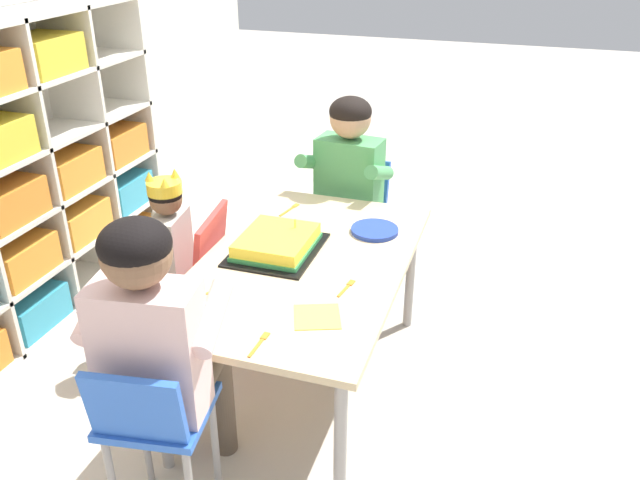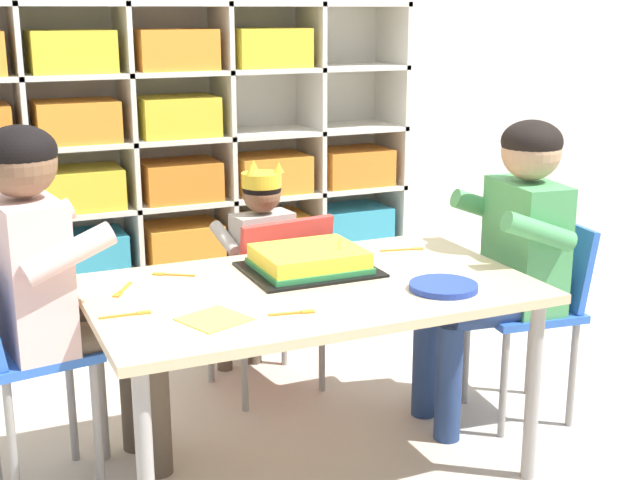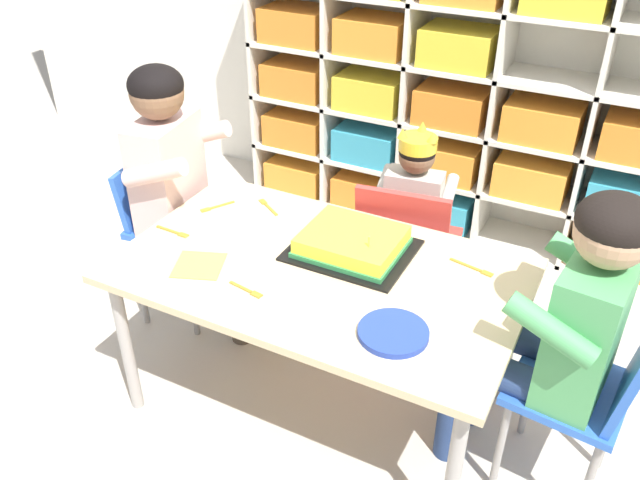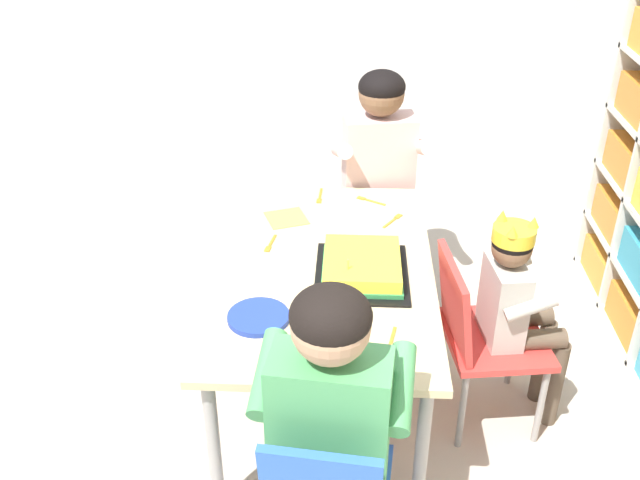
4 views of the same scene
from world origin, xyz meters
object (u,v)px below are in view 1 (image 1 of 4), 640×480
fork_at_table_front_edge (201,296)px  fork_scattered_mid_table (290,209)px  activity_table (304,273)px  fork_beside_plate_stack (347,287)px  guest_at_table_side (344,182)px  classroom_chair_adult_side (153,422)px  fork_near_child_seat (260,343)px  fork_near_cake_tray (203,327)px  adult_helper_seated (158,336)px  child_with_crown (161,243)px  classroom_chair_blue (190,272)px  classroom_chair_guest_side (352,214)px  paper_plate_stack (375,230)px  birthday_cake_on_tray (277,244)px

fork_at_table_front_edge → fork_scattered_mid_table: bearing=29.6°
activity_table → fork_beside_plate_stack: 0.25m
guest_at_table_side → fork_at_table_front_edge: 1.08m
activity_table → guest_at_table_side: (0.72, 0.05, 0.09)m
classroom_chair_adult_side → fork_at_table_front_edge: 0.47m
guest_at_table_side → fork_near_child_seat: size_ratio=7.58×
fork_near_cake_tray → activity_table: bearing=-77.4°
fork_near_cake_tray → adult_helper_seated: bearing=104.4°
fork_at_table_front_edge → guest_at_table_side: bearing=21.8°
child_with_crown → fork_near_cake_tray: bearing=33.0°
fork_beside_plate_stack → guest_at_table_side: bearing=-153.9°
classroom_chair_adult_side → fork_at_table_front_edge: bearing=-91.1°
adult_helper_seated → classroom_chair_blue: bearing=-75.3°
classroom_chair_guest_side → fork_near_child_seat: size_ratio=5.01×
child_with_crown → guest_at_table_side: 0.89m
activity_table → classroom_chair_adult_side: bearing=166.2°
classroom_chair_blue → fork_at_table_front_edge: classroom_chair_blue is taller
child_with_crown → fork_near_child_seat: size_ratio=6.25×
classroom_chair_adult_side → fork_scattered_mid_table: 1.22m
activity_table → classroom_chair_guest_side: (0.83, 0.04, -0.12)m
classroom_chair_guest_side → fork_at_table_front_edge: (-1.17, 0.21, 0.18)m
child_with_crown → paper_plate_stack: (0.25, -0.85, 0.07)m
fork_near_child_seat → classroom_chair_guest_side: bearing=-174.2°
classroom_chair_blue → fork_scattered_mid_table: classroom_chair_blue is taller
fork_near_child_seat → fork_at_table_front_edge: bearing=-119.9°
birthday_cake_on_tray → fork_scattered_mid_table: bearing=12.7°
adult_helper_seated → birthday_cake_on_tray: bearing=-105.1°
activity_table → paper_plate_stack: size_ratio=6.45×
classroom_chair_blue → fork_scattered_mid_table: 0.51m
activity_table → fork_near_child_seat: fork_near_child_seat is taller
activity_table → birthday_cake_on_tray: size_ratio=3.28×
classroom_chair_blue → fork_near_cake_tray: size_ratio=5.51×
classroom_chair_guest_side → fork_scattered_mid_table: classroom_chair_guest_side is taller
guest_at_table_side → fork_near_child_seat: guest_at_table_side is taller
fork_near_child_seat → paper_plate_stack: bearing=172.4°
fork_scattered_mid_table → fork_near_child_seat: bearing=26.6°
activity_table → paper_plate_stack: 0.38m
classroom_chair_blue → fork_near_cake_tray: classroom_chair_blue is taller
paper_plate_stack → fork_near_cake_tray: (-0.82, 0.35, -0.01)m
adult_helper_seated → fork_scattered_mid_table: size_ratio=7.21×
paper_plate_stack → classroom_chair_blue: bearing=107.7°
birthday_cake_on_tray → paper_plate_stack: 0.42m
classroom_chair_blue → fork_scattered_mid_table: (0.34, -0.33, 0.19)m
fork_scattered_mid_table → classroom_chair_blue: bearing=-32.6°
child_with_crown → classroom_chair_adult_side: (-0.85, -0.46, -0.09)m
classroom_chair_adult_side → fork_beside_plate_stack: size_ratio=5.39×
fork_near_cake_tray → fork_beside_plate_stack: size_ratio=0.97×
fork_at_table_front_edge → fork_beside_plate_stack: same height
birthday_cake_on_tray → fork_scattered_mid_table: birthday_cake_on_tray is taller
guest_at_table_side → fork_at_table_front_edge: bearing=-94.3°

